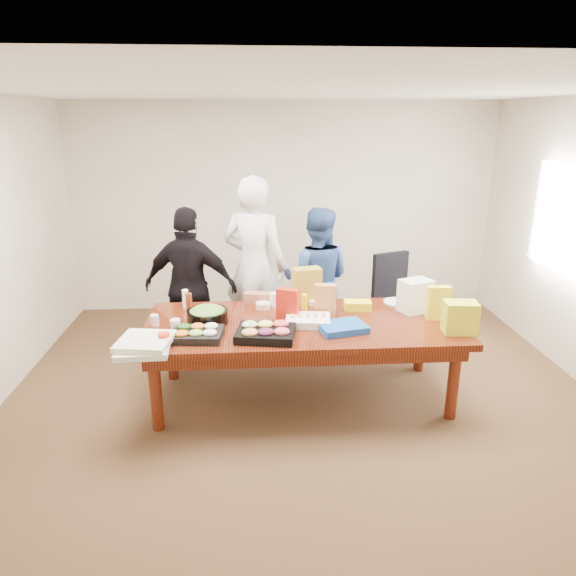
{
  "coord_description": "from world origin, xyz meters",
  "views": [
    {
      "loc": [
        -0.43,
        -4.3,
        2.48
      ],
      "look_at": [
        -0.12,
        0.1,
        1.04
      ],
      "focal_mm": 32.44,
      "sensor_mm": 36.0,
      "label": 1
    }
  ],
  "objects": [
    {
      "name": "floor",
      "position": [
        0.0,
        0.0,
        -0.01
      ],
      "size": [
        5.5,
        5.0,
        0.02
      ],
      "primitive_type": "cube",
      "color": "#47301E",
      "rests_on": "ground"
    },
    {
      "name": "ceiling",
      "position": [
        0.0,
        0.0,
        2.71
      ],
      "size": [
        5.5,
        5.0,
        0.02
      ],
      "primitive_type": "cube",
      "color": "white",
      "rests_on": "wall_back"
    },
    {
      "name": "wall_back",
      "position": [
        0.0,
        2.5,
        1.35
      ],
      "size": [
        5.5,
        0.04,
        2.7
      ],
      "primitive_type": "cube",
      "color": "beige",
      "rests_on": "floor"
    },
    {
      "name": "wall_front",
      "position": [
        0.0,
        -2.5,
        1.35
      ],
      "size": [
        5.5,
        0.04,
        2.7
      ],
      "primitive_type": "cube",
      "color": "beige",
      "rests_on": "floor"
    },
    {
      "name": "window_panel",
      "position": [
        2.72,
        0.6,
        1.5
      ],
      "size": [
        0.03,
        1.4,
        1.1
      ],
      "primitive_type": "cube",
      "color": "white",
      "rests_on": "wall_right"
    },
    {
      "name": "window_blinds",
      "position": [
        2.68,
        0.6,
        1.5
      ],
      "size": [
        0.04,
        1.36,
        1.0
      ],
      "primitive_type": "cube",
      "color": "beige",
      "rests_on": "wall_right"
    },
    {
      "name": "conference_table",
      "position": [
        0.0,
        0.0,
        0.38
      ],
      "size": [
        2.8,
        1.2,
        0.75
      ],
      "primitive_type": "cube",
      "color": "#4C1C0F",
      "rests_on": "floor"
    },
    {
      "name": "office_chair",
      "position": [
        1.09,
        0.96,
        0.51
      ],
      "size": [
        0.67,
        0.67,
        1.03
      ],
      "primitive_type": "cube",
      "rotation": [
        0.0,
        0.0,
        0.35
      ],
      "color": "black",
      "rests_on": "floor"
    },
    {
      "name": "person_center",
      "position": [
        -0.41,
        1.07,
        0.97
      ],
      "size": [
        0.83,
        0.69,
        1.94
      ],
      "primitive_type": "imported",
      "rotation": [
        0.0,
        0.0,
        2.76
      ],
      "color": "silver",
      "rests_on": "floor"
    },
    {
      "name": "person_right",
      "position": [
        0.26,
        1.1,
        0.8
      ],
      "size": [
        0.88,
        0.75,
        1.59
      ],
      "primitive_type": "imported",
      "rotation": [
        0.0,
        0.0,
        2.93
      ],
      "color": "navy",
      "rests_on": "floor"
    },
    {
      "name": "person_left",
      "position": [
        -1.08,
        0.85,
        0.83
      ],
      "size": [
        1.03,
        0.59,
        1.65
      ],
      "primitive_type": "imported",
      "rotation": [
        0.0,
        0.0,
        2.94
      ],
      "color": "black",
      "rests_on": "floor"
    },
    {
      "name": "veggie_tray",
      "position": [
        -0.91,
        -0.3,
        0.78
      ],
      "size": [
        0.44,
        0.36,
        0.06
      ],
      "primitive_type": "cube",
      "rotation": [
        0.0,
        0.0,
        -0.09
      ],
      "color": "black",
      "rests_on": "conference_table"
    },
    {
      "name": "fruit_tray",
      "position": [
        -0.34,
        -0.32,
        0.79
      ],
      "size": [
        0.53,
        0.45,
        0.07
      ],
      "primitive_type": "cube",
      "rotation": [
        0.0,
        0.0,
        -0.17
      ],
      "color": "black",
      "rests_on": "conference_table"
    },
    {
      "name": "sheet_cake",
      "position": [
        0.04,
        -0.06,
        0.78
      ],
      "size": [
        0.42,
        0.34,
        0.07
      ],
      "primitive_type": "cube",
      "rotation": [
        0.0,
        0.0,
        -0.13
      ],
      "color": "white",
      "rests_on": "conference_table"
    },
    {
      "name": "salad_bowl",
      "position": [
        -0.84,
        0.04,
        0.81
      ],
      "size": [
        0.42,
        0.42,
        0.12
      ],
      "primitive_type": "cylinder",
      "rotation": [
        0.0,
        0.0,
        -0.17
      ],
      "color": "black",
      "rests_on": "conference_table"
    },
    {
      "name": "chip_bag_blue",
      "position": [
        0.32,
        -0.22,
        0.78
      ],
      "size": [
        0.44,
        0.37,
        0.06
      ],
      "primitive_type": "cube",
      "rotation": [
        0.0,
        0.0,
        0.23
      ],
      "color": "#17489B",
      "rests_on": "conference_table"
    },
    {
      "name": "chip_bag_red",
      "position": [
        -0.13,
        0.07,
        0.89
      ],
      "size": [
        0.21,
        0.15,
        0.29
      ],
      "primitive_type": "cube",
      "rotation": [
        0.0,
        0.0,
        -0.42
      ],
      "color": "#AC1B0F",
      "rests_on": "conference_table"
    },
    {
      "name": "chip_bag_yellow",
      "position": [
        1.22,
        -0.02,
        0.9
      ],
      "size": [
        0.21,
        0.08,
        0.31
      ],
      "primitive_type": "cube",
      "rotation": [
        0.0,
        0.0,
        0.0
      ],
      "color": "yellow",
      "rests_on": "conference_table"
    },
    {
      "name": "chip_bag_orange",
      "position": [
        0.22,
        0.13,
        0.9
      ],
      "size": [
        0.21,
        0.12,
        0.3
      ],
      "primitive_type": "cube",
      "rotation": [
        0.0,
        0.0,
        -0.21
      ],
      "color": "#C07238",
      "rests_on": "conference_table"
    },
    {
      "name": "mayo_jar",
      "position": [
        -0.23,
        0.42,
        0.82
      ],
      "size": [
        0.09,
        0.09,
        0.14
      ],
      "primitive_type": "cylinder",
      "rotation": [
        0.0,
        0.0,
        0.09
      ],
      "color": "white",
      "rests_on": "conference_table"
    },
    {
      "name": "mustard_bottle",
      "position": [
        0.05,
        0.31,
        0.83
      ],
      "size": [
        0.06,
        0.06,
        0.15
      ],
      "primitive_type": "cylinder",
      "rotation": [
        0.0,
        0.0,
        0.2
      ],
      "color": "yellow",
      "rests_on": "conference_table"
    },
    {
      "name": "dressing_bottle",
      "position": [
        -1.03,
        0.32,
        0.84
      ],
      "size": [
        0.07,
        0.07,
        0.18
      ],
      "primitive_type": "cylinder",
      "rotation": [
        0.0,
        0.0,
        -0.32
      ],
      "color": "#63250E",
      "rests_on": "conference_table"
    },
    {
      "name": "ranch_bottle",
      "position": [
        -1.08,
        0.45,
        0.84
      ],
      "size": [
        0.06,
        0.06,
        0.18
      ],
      "primitive_type": "cylinder",
      "rotation": [
        0.0,
        0.0,
        0.06
      ],
      "color": "white",
      "rests_on": "conference_table"
    },
    {
      "name": "banana_bunch",
      "position": [
        0.55,
        0.27,
        0.79
      ],
      "size": [
        0.26,
        0.17,
        0.08
      ],
      "primitive_type": "cube",
      "rotation": [
        0.0,
        0.0,
        -0.08
      ],
      "color": "yellow",
      "rests_on": "conference_table"
    },
    {
      "name": "bread_loaf",
      "position": [
        -0.39,
        0.52,
        0.8
      ],
      "size": [
        0.29,
        0.19,
        0.11
      ],
      "primitive_type": "cube",
      "rotation": [
        0.0,
        0.0,
        -0.28
      ],
      "color": "#995B44",
      "rests_on": "conference_table"
    },
    {
      "name": "kraft_bag",
      "position": [
        0.09,
        0.49,
        0.93
      ],
      "size": [
        0.3,
        0.21,
        0.36
      ],
      "primitive_type": "cube",
      "rotation": [
        0.0,
        0.0,
        0.2
      ],
      "color": "olive",
      "rests_on": "conference_table"
    },
    {
      "name": "red_cup",
      "position": [
        -1.15,
        -0.46,
        0.81
      ],
      "size": [
        0.1,
        0.1,
        0.12
      ],
      "primitive_type": "cylinder",
      "rotation": [
        0.0,
        0.0,
        0.16
      ],
      "color": "red",
      "rests_on": "conference_table"
    },
    {
      "name": "clear_cup_a",
      "position": [
        -1.1,
        -0.17,
        0.81
      ],
      "size": [
        0.11,
        0.11,
        0.12
      ],
      "primitive_type": "cylinder",
      "rotation": [
        0.0,
        0.0,
        -0.32
      ],
      "color": "white",
      "rests_on": "conference_table"
    },
    {
      "name": "clear_cup_b",
      "position": [
        -1.3,
        0.0,
        0.8
      ],
      "size": [
        0.08,
        0.08,
        0.1
      ],
      "primitive_type": "cylinder",
      "rotation": [
        0.0,
        0.0,
        0.23
      ],
      "color": "white",
      "rests_on": "conference_table"
    },
    {
      "name": "pizza_box_lower",
      "position": [
        -1.3,
        -0.52,
        0.77
      ],
      "size": [
        0.42,
        0.42,
        0.05
      ],
      "primitive_type": "cube",
      "rotation": [
        0.0,
        0.0,
        0.05
      ],
      "color": "silver",
      "rests_on": "conference_table"
    },
    {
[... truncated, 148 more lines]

